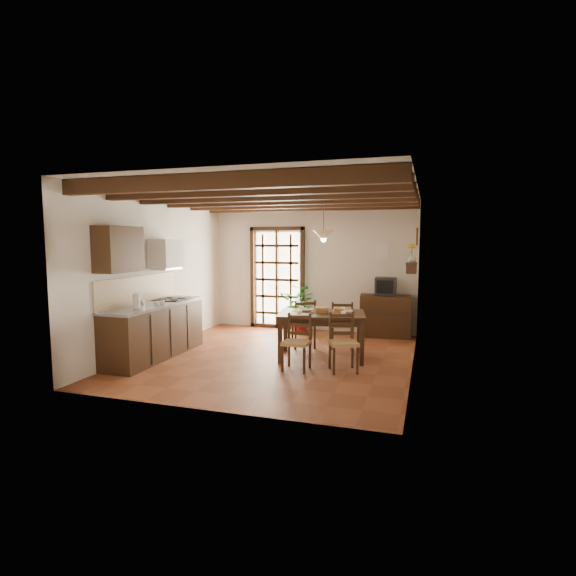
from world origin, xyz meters
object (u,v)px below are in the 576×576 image
at_px(chair_near_left, 297,353).
at_px(potted_plant, 299,306).
at_px(crt_tv, 386,286).
at_px(kitchen_counter, 155,330).
at_px(dining_table, 321,319).
at_px(chair_near_right, 343,353).
at_px(chair_far_left, 304,332).
at_px(sideboard, 385,316).
at_px(chair_far_right, 342,333).
at_px(pendant_lamp, 324,235).

xyz_separation_m(chair_near_left, potted_plant, (-0.76, 2.78, 0.30)).
bearing_deg(crt_tv, kitchen_counter, -142.24).
distance_m(dining_table, potted_plant, 2.22).
distance_m(kitchen_counter, potted_plant, 3.29).
xyz_separation_m(dining_table, potted_plant, (-0.97, 1.99, -0.11)).
xyz_separation_m(kitchen_counter, chair_near_right, (3.20, 0.14, -0.19)).
distance_m(chair_far_left, potted_plant, 1.45).
height_order(chair_near_right, sideboard, chair_near_right).
height_order(chair_near_left, sideboard, sideboard).
xyz_separation_m(chair_near_right, chair_far_left, (-0.98, 1.29, 0.00)).
distance_m(kitchen_counter, sideboard, 4.56).
relative_size(kitchen_counter, chair_far_left, 2.49).
height_order(chair_near_left, chair_far_left, chair_far_left).
xyz_separation_m(chair_far_right, pendant_lamp, (-0.20, -0.69, 1.80)).
bearing_deg(sideboard, crt_tv, -94.87).
relative_size(chair_near_left, chair_far_left, 0.95).
height_order(chair_far_right, pendant_lamp, pendant_lamp).
bearing_deg(sideboard, kitchen_counter, -146.56).
bearing_deg(chair_far_left, sideboard, -160.68).
xyz_separation_m(dining_table, chair_far_left, (-0.49, 0.65, -0.39)).
relative_size(crt_tv, pendant_lamp, 0.49).
height_order(chair_near_left, crt_tv, crt_tv).
bearing_deg(pendant_lamp, chair_far_left, 131.97).
relative_size(chair_far_left, sideboard, 0.89).
height_order(chair_far_left, crt_tv, crt_tv).
bearing_deg(dining_table, chair_far_right, 63.98).
bearing_deg(chair_far_left, dining_table, 100.85).
relative_size(sideboard, crt_tv, 2.44).
xyz_separation_m(sideboard, crt_tv, (0.00, -0.01, 0.62)).
relative_size(sideboard, potted_plant, 0.45).
distance_m(kitchen_counter, chair_far_left, 2.65).
height_order(crt_tv, potted_plant, potted_plant).
height_order(kitchen_counter, chair_far_left, kitchen_counter).
bearing_deg(chair_far_right, potted_plant, -56.71).
distance_m(chair_far_left, sideboard, 1.95).
distance_m(chair_near_left, chair_far_left, 1.46).
bearing_deg(crt_tv, chair_far_right, -118.41).
distance_m(dining_table, chair_far_left, 0.90).
distance_m(chair_far_left, chair_far_right, 0.71).
bearing_deg(kitchen_counter, potted_plant, 57.87).
relative_size(dining_table, potted_plant, 0.70).
bearing_deg(chair_far_right, crt_tv, -128.79).
height_order(sideboard, potted_plant, potted_plant).
bearing_deg(chair_near_right, sideboard, 59.53).
height_order(potted_plant, pendant_lamp, pendant_lamp).
xyz_separation_m(sideboard, potted_plant, (-1.83, -0.04, 0.14)).
bearing_deg(chair_far_left, chair_far_right, 165.04).
height_order(dining_table, chair_near_right, chair_near_right).
distance_m(chair_far_right, pendant_lamp, 1.94).
distance_m(chair_near_left, crt_tv, 3.11).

